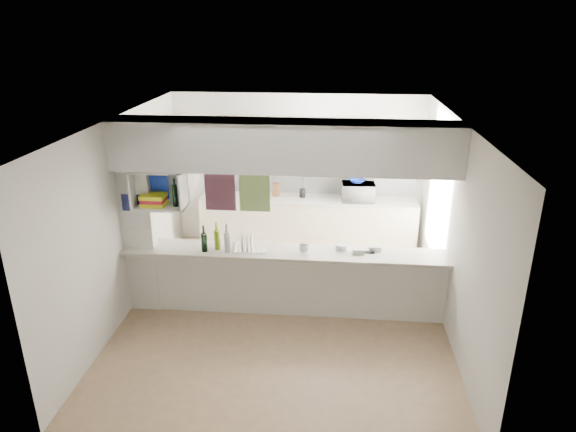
# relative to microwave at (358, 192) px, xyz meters

# --- Properties ---
(floor) EXTENTS (4.80, 4.80, 0.00)m
(floor) POSITION_rel_microwave_xyz_m (-1.02, -2.07, -1.07)
(floor) COLOR #947156
(floor) RESTS_ON ground
(ceiling) EXTENTS (4.80, 4.80, 0.00)m
(ceiling) POSITION_rel_microwave_xyz_m (-1.02, -2.07, 1.53)
(ceiling) COLOR white
(ceiling) RESTS_ON wall_back
(wall_back) EXTENTS (4.20, 0.00, 4.20)m
(wall_back) POSITION_rel_microwave_xyz_m (-1.02, 0.33, 0.23)
(wall_back) COLOR silver
(wall_back) RESTS_ON floor
(wall_left) EXTENTS (0.00, 4.80, 4.80)m
(wall_left) POSITION_rel_microwave_xyz_m (-3.12, -2.07, 0.23)
(wall_left) COLOR silver
(wall_left) RESTS_ON floor
(wall_right) EXTENTS (0.00, 4.80, 4.80)m
(wall_right) POSITION_rel_microwave_xyz_m (1.08, -2.07, 0.23)
(wall_right) COLOR silver
(wall_right) RESTS_ON floor
(servery_partition) EXTENTS (4.20, 0.50, 2.60)m
(servery_partition) POSITION_rel_microwave_xyz_m (-1.20, -2.07, 0.59)
(servery_partition) COLOR silver
(servery_partition) RESTS_ON floor
(cubby_shelf) EXTENTS (0.65, 0.35, 0.50)m
(cubby_shelf) POSITION_rel_microwave_xyz_m (-2.59, -2.13, 0.64)
(cubby_shelf) COLOR white
(cubby_shelf) RESTS_ON bulkhead
(kitchen_run) EXTENTS (3.60, 0.63, 2.24)m
(kitchen_run) POSITION_rel_microwave_xyz_m (-0.86, 0.07, -0.24)
(kitchen_run) COLOR beige
(kitchen_run) RESTS_ON floor
(microwave) EXTENTS (0.55, 0.39, 0.29)m
(microwave) POSITION_rel_microwave_xyz_m (0.00, 0.00, 0.00)
(microwave) COLOR white
(microwave) RESTS_ON bench_top
(bowl) EXTENTS (0.25, 0.25, 0.06)m
(bowl) POSITION_rel_microwave_xyz_m (-0.03, 0.02, 0.18)
(bowl) COLOR #0E29A0
(bowl) RESTS_ON microwave
(dish_rack) EXTENTS (0.45, 0.35, 0.23)m
(dish_rack) POSITION_rel_microwave_xyz_m (-1.47, -2.04, -0.06)
(dish_rack) COLOR silver
(dish_rack) RESTS_ON breakfast_bar
(cup) EXTENTS (0.15, 0.15, 0.10)m
(cup) POSITION_rel_microwave_xyz_m (-0.76, -2.11, -0.08)
(cup) COLOR white
(cup) RESTS_ON dish_rack
(wine_bottles) EXTENTS (0.38, 0.16, 0.39)m
(wine_bottles) POSITION_rel_microwave_xyz_m (-1.88, -2.15, -0.01)
(wine_bottles) COLOR black
(wine_bottles) RESTS_ON breakfast_bar
(plastic_tubs) EXTENTS (0.58, 0.23, 0.08)m
(plastic_tubs) POSITION_rel_microwave_xyz_m (-0.10, -1.99, -0.11)
(plastic_tubs) COLOR silver
(plastic_tubs) RESTS_ON breakfast_bar
(utensil_jar) EXTENTS (0.10, 0.10, 0.14)m
(utensil_jar) POSITION_rel_microwave_xyz_m (-0.92, 0.08, -0.08)
(utensil_jar) COLOR black
(utensil_jar) RESTS_ON bench_top
(knife_block) EXTENTS (0.13, 0.11, 0.22)m
(knife_block) POSITION_rel_microwave_xyz_m (-1.37, 0.11, -0.04)
(knife_block) COLOR brown
(knife_block) RESTS_ON bench_top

